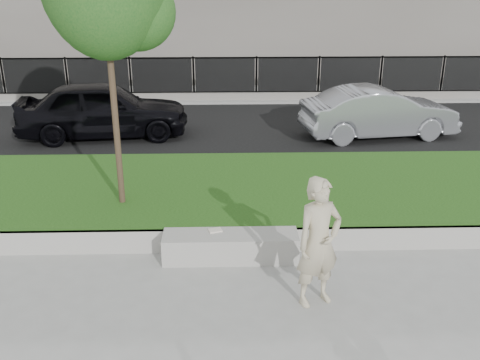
{
  "coord_description": "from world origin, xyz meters",
  "views": [
    {
      "loc": [
        0.49,
        -6.76,
        4.28
      ],
      "look_at": [
        0.72,
        1.2,
        1.2
      ],
      "focal_mm": 40.0,
      "sensor_mm": 36.0,
      "label": 1
    }
  ],
  "objects_px": {
    "stone_bench": "(231,246)",
    "man": "(319,243)",
    "car_silver": "(379,112)",
    "book": "(215,230)",
    "car_dark": "(103,109)"
  },
  "relations": [
    {
      "from": "stone_bench",
      "to": "man",
      "type": "bearing_deg",
      "value": -46.54
    },
    {
      "from": "man",
      "to": "car_silver",
      "type": "distance_m",
      "value": 8.42
    },
    {
      "from": "stone_bench",
      "to": "book",
      "type": "xyz_separation_m",
      "value": [
        -0.24,
        0.12,
        0.23
      ]
    },
    {
      "from": "car_dark",
      "to": "car_silver",
      "type": "distance_m",
      "value": 7.56
    },
    {
      "from": "man",
      "to": "book",
      "type": "relative_size",
      "value": 8.94
    },
    {
      "from": "book",
      "to": "car_dark",
      "type": "xyz_separation_m",
      "value": [
        -3.16,
        6.76,
        0.37
      ]
    },
    {
      "from": "book",
      "to": "man",
      "type": "bearing_deg",
      "value": -60.77
    },
    {
      "from": "stone_bench",
      "to": "car_silver",
      "type": "distance_m",
      "value": 7.85
    },
    {
      "from": "stone_bench",
      "to": "car_silver",
      "type": "height_order",
      "value": "car_silver"
    },
    {
      "from": "book",
      "to": "car_dark",
      "type": "height_order",
      "value": "car_dark"
    },
    {
      "from": "book",
      "to": "car_silver",
      "type": "relative_size",
      "value": 0.05
    },
    {
      "from": "book",
      "to": "car_silver",
      "type": "height_order",
      "value": "car_silver"
    },
    {
      "from": "stone_bench",
      "to": "car_silver",
      "type": "relative_size",
      "value": 0.51
    },
    {
      "from": "stone_bench",
      "to": "man",
      "type": "distance_m",
      "value": 1.84
    },
    {
      "from": "car_dark",
      "to": "car_silver",
      "type": "xyz_separation_m",
      "value": [
        7.55,
        -0.24,
        -0.09
      ]
    }
  ]
}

